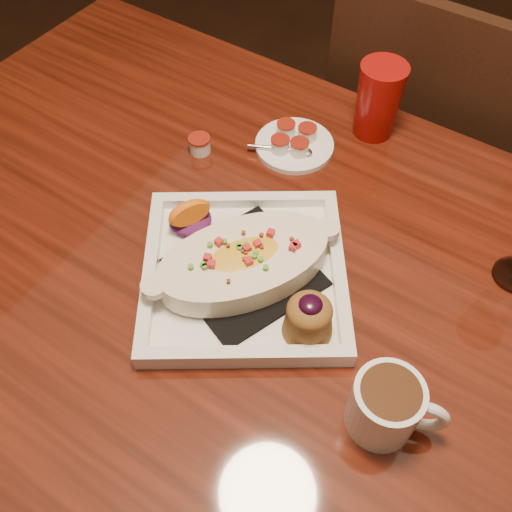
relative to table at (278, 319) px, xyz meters
The scene contains 8 objects.
floor 0.65m from the table, ahead, with size 7.00×7.00×0.00m, color black.
table is the anchor object (origin of this frame).
chair_far 0.65m from the table, 90.00° to the left, with size 0.42×0.42×0.93m.
plate 0.14m from the table, 153.17° to the right, with size 0.40×0.40×0.08m.
coffee_mug 0.27m from the table, 26.04° to the right, with size 0.12×0.08×0.09m.
saucer 0.31m from the table, 117.87° to the left, with size 0.14×0.14×0.09m.
creamer_loose 0.33m from the table, 148.86° to the left, with size 0.04×0.04×0.03m.
red_tumbler 0.41m from the table, 96.04° to the left, with size 0.08×0.08×0.13m, color #9F0E0B.
Camera 1 is at (0.22, -0.40, 1.43)m, focal length 40.00 mm.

